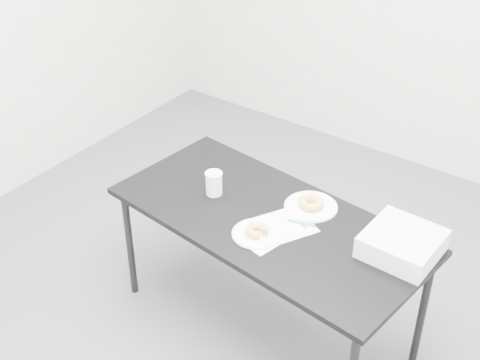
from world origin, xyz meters
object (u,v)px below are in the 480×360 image
Objects in this scene: table at (268,227)px; plate_far at (311,207)px; pen at (301,223)px; donut_near at (257,230)px; donut_far at (311,203)px; plate_near at (257,234)px; scorecard at (281,226)px; bakery_box at (402,244)px; coffee_cup at (214,183)px.

plate_far reaches higher than table.
table is 0.17m from pen.
donut_near is 0.89× the size of donut_far.
pen is 1.12× the size of donut_far.
donut_near is 0.42× the size of plate_far.
donut_far is at bearing 74.51° from plate_near.
table is 0.24m from donut_far.
pen is at bearing -77.51° from plate_far.
scorecard is 0.22m from plate_far.
donut_near is at bearing -138.11° from pen.
bakery_box reaches higher than donut_far.
plate_far is at bearing 87.78° from pen.
coffee_cup is at bearing -158.42° from donut_far.
plate_far is (-0.03, 0.14, -0.00)m from pen.
pen is 1.25× the size of donut_near.
donut_near is 0.40m from coffee_cup.
pen is at bearing 23.69° from table.
scorecard is at bearing -99.65° from donut_far.
scorecard is 0.10m from pen.
plate_far is 0.51m from bakery_box.
scorecard is 0.56m from bakery_box.
coffee_cup reaches higher than scorecard.
donut_far is at bearing 64.38° from table.
plate_near is 0.34m from plate_far.
scorecard is 0.42m from coffee_cup.
table is 5.47× the size of scorecard.
pen reaches higher than table.
scorecard is 0.22m from donut_far.
plate_near is (-0.06, -0.12, 0.01)m from scorecard.
bakery_box is at bearing -5.38° from pen.
bakery_box is at bearing -7.65° from plate_far.
table is 14.76× the size of donut_near.
plate_near is (0.03, -0.14, 0.06)m from table.
plate_near is at bearing -153.85° from bakery_box.
pen is 0.23m from donut_near.
pen is (0.15, 0.05, 0.06)m from table.
bakery_box is at bearing 24.11° from donut_near.
donut_far reaches higher than scorecard.
donut_near reaches higher than plate_far.
coffee_cup reaches higher than plate_near.
coffee_cup reaches higher than pen.
coffee_cup is (-0.36, 0.15, 0.06)m from plate_near.
bakery_box reaches higher than table.
plate_near reaches higher than scorecard.
plate_near is 0.89× the size of plate_far.
bakery_box is (0.62, 0.12, 0.11)m from table.
donut_near is 0.35m from plate_far.
bakery_box is (0.50, -0.07, 0.05)m from plate_far.
coffee_cup is at bearing -171.22° from bakery_box.
donut_far is at bearing 174.39° from bakery_box.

